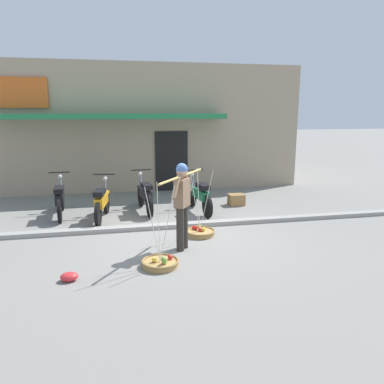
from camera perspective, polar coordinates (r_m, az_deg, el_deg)
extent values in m
plane|color=gray|center=(8.01, -1.49, -6.96)|extent=(90.00, 90.00, 0.00)
cube|color=gray|center=(8.65, -2.33, -5.15)|extent=(20.00, 0.24, 0.10)
cylinder|color=#2D2823|center=(7.13, -1.83, -5.77)|extent=(0.15, 0.15, 0.86)
cylinder|color=#2D2823|center=(7.28, -1.22, -5.37)|extent=(0.15, 0.15, 0.86)
cube|color=#84664C|center=(7.02, -1.55, -0.12)|extent=(0.36, 0.39, 0.54)
sphere|color=tan|center=(6.95, -1.57, 3.15)|extent=(0.21, 0.21, 0.21)
sphere|color=#4C70B2|center=(6.94, -1.57, 3.56)|extent=(0.22, 0.22, 0.22)
cylinder|color=#84664C|center=(6.78, -2.42, 0.89)|extent=(0.27, 0.33, 0.43)
cylinder|color=#84664C|center=(7.20, -0.75, 1.58)|extent=(0.27, 0.33, 0.43)
cylinder|color=tan|center=(6.96, -1.57, 2.46)|extent=(1.09, 1.51, 0.04)
cylinder|color=#B2894C|center=(6.58, -4.91, -10.97)|extent=(0.62, 0.62, 0.09)
torus|color=olive|center=(6.56, -4.92, -10.57)|extent=(0.66, 0.66, 0.05)
sphere|color=yellow|center=(6.52, -5.82, -10.34)|extent=(0.09, 0.09, 0.09)
sphere|color=red|center=(6.61, -3.39, -9.97)|extent=(0.09, 0.09, 0.09)
sphere|color=#74B444|center=(6.44, -4.27, -10.59)|extent=(0.10, 0.10, 0.10)
sphere|color=red|center=(6.46, -4.36, -10.62)|extent=(0.08, 0.08, 0.08)
sphere|color=#669E3C|center=(6.39, -4.38, -10.28)|extent=(0.09, 0.09, 0.09)
cylinder|color=silver|center=(6.46, -5.18, -4.56)|extent=(0.01, 0.30, 1.36)
cylinder|color=silver|center=(6.25, -6.08, -5.17)|extent=(0.26, 0.15, 1.36)
cylinder|color=silver|center=(6.28, -3.83, -5.05)|extent=(0.26, 0.15, 1.36)
cylinder|color=#B2894C|center=(8.12, 1.23, -6.35)|extent=(0.62, 0.62, 0.09)
torus|color=olive|center=(8.10, 1.23, -6.02)|extent=(0.66, 0.66, 0.05)
sphere|color=red|center=(8.20, 0.26, -5.49)|extent=(0.09, 0.09, 0.09)
sphere|color=red|center=(8.18, 0.59, -5.54)|extent=(0.09, 0.09, 0.09)
sphere|color=red|center=(8.07, 1.21, -5.82)|extent=(0.08, 0.08, 0.08)
sphere|color=gold|center=(8.08, 1.76, -5.75)|extent=(0.09, 0.09, 0.09)
sphere|color=yellow|center=(8.15, 1.11, -5.32)|extent=(0.08, 0.08, 0.08)
cylinder|color=silver|center=(8.05, 1.02, -1.14)|extent=(0.01, 0.30, 1.36)
cylinder|color=silver|center=(7.82, 0.49, -1.53)|extent=(0.26, 0.15, 1.36)
cylinder|color=silver|center=(7.88, 2.24, -1.45)|extent=(0.26, 0.15, 1.36)
cylinder|color=black|center=(10.71, -19.40, -1.10)|extent=(0.13, 0.58, 0.58)
cylinder|color=black|center=(9.50, -19.72, -2.76)|extent=(0.13, 0.58, 0.58)
cube|color=black|center=(10.65, -19.50, 0.26)|extent=(0.16, 0.29, 0.06)
cube|color=black|center=(9.96, -19.67, -0.79)|extent=(0.27, 0.91, 0.24)
cube|color=black|center=(9.73, -19.82, 0.35)|extent=(0.27, 0.58, 0.12)
cylinder|color=slate|center=(10.53, -19.57, 0.84)|extent=(0.08, 0.30, 0.76)
cylinder|color=black|center=(10.39, -19.74, 2.87)|extent=(0.54, 0.08, 0.04)
sphere|color=silver|center=(10.57, -19.65, 2.25)|extent=(0.11, 0.11, 0.11)
cylinder|color=black|center=(10.06, -13.03, -1.55)|extent=(0.16, 0.59, 0.58)
cylinder|color=black|center=(8.88, -14.26, -3.45)|extent=(0.16, 0.59, 0.58)
cube|color=orange|center=(10.00, -13.10, -0.09)|extent=(0.18, 0.30, 0.06)
cube|color=orange|center=(9.32, -13.77, -1.28)|extent=(0.32, 0.92, 0.24)
cube|color=black|center=(9.09, -14.04, -0.08)|extent=(0.29, 0.58, 0.12)
cylinder|color=slate|center=(9.88, -13.23, 0.51)|extent=(0.10, 0.30, 0.76)
cylinder|color=black|center=(9.73, -13.41, 2.67)|extent=(0.54, 0.11, 0.04)
sphere|color=silver|center=(9.91, -13.23, 2.02)|extent=(0.11, 0.11, 0.11)
cylinder|color=black|center=(10.63, -7.90, -0.61)|extent=(0.14, 0.59, 0.58)
cylinder|color=black|center=(9.44, -6.54, -2.21)|extent=(0.14, 0.59, 0.58)
cube|color=black|center=(10.57, -7.94, 0.77)|extent=(0.17, 0.29, 0.06)
cube|color=black|center=(9.89, -7.18, -0.25)|extent=(0.30, 0.92, 0.24)
cube|color=black|center=(9.66, -7.02, 0.92)|extent=(0.28, 0.58, 0.12)
cylinder|color=slate|center=(10.45, -7.86, 1.36)|extent=(0.09, 0.30, 0.76)
cylinder|color=black|center=(10.31, -7.85, 3.41)|extent=(0.54, 0.10, 0.04)
sphere|color=silver|center=(10.48, -7.98, 2.78)|extent=(0.11, 0.11, 0.11)
cylinder|color=black|center=(10.49, -0.02, -0.66)|extent=(0.15, 0.59, 0.58)
cylinder|color=black|center=(9.36, 2.38, -2.27)|extent=(0.15, 0.59, 0.58)
cube|color=#19663D|center=(10.44, -0.02, 0.74)|extent=(0.17, 0.29, 0.06)
cube|color=#19663D|center=(9.78, 1.31, -0.30)|extent=(0.30, 0.92, 0.24)
cube|color=black|center=(9.56, 1.68, 0.88)|extent=(0.28, 0.58, 0.12)
cylinder|color=slate|center=(10.32, 0.15, 1.33)|extent=(0.09, 0.30, 0.76)
cylinder|color=black|center=(10.18, 0.30, 3.41)|extent=(0.54, 0.10, 0.04)
sphere|color=silver|center=(10.35, 0.01, 2.77)|extent=(0.11, 0.11, 0.11)
cube|color=tan|center=(14.84, -12.31, 9.91)|extent=(13.00, 5.00, 4.20)
cube|color=#237F47|center=(11.83, -12.46, 11.32)|extent=(7.15, 1.00, 0.16)
cube|color=#DB5B1E|center=(12.66, -26.34, 13.58)|extent=(2.20, 0.08, 0.90)
cube|color=black|center=(12.56, -3.17, 4.75)|extent=(1.10, 0.06, 2.00)
ellipsoid|color=red|center=(6.34, -18.37, -12.26)|extent=(0.28, 0.22, 0.14)
cube|color=olive|center=(10.72, 6.82, -1.18)|extent=(0.44, 0.36, 0.32)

